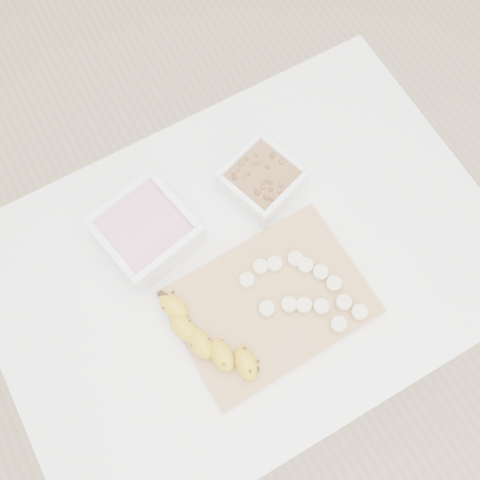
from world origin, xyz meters
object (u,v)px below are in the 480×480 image
cutting_board (270,302)px  banana (209,340)px  table (247,275)px  bowl_yogurt (146,231)px  bowl_granola (262,180)px

cutting_board → banana: 0.14m
table → banana: size_ratio=4.50×
table → bowl_yogurt: bowl_yogurt is taller
bowl_yogurt → table: bearing=-44.2°
bowl_yogurt → banana: 0.24m
table → bowl_granola: size_ratio=5.89×
banana → table: bearing=24.4°
bowl_yogurt → bowl_granola: 0.25m
bowl_granola → bowl_yogurt: bearing=177.1°
bowl_granola → table: bearing=-129.6°
table → cutting_board: cutting_board is taller
table → banana: banana is taller
table → bowl_granola: 0.21m
table → banana: (-0.14, -0.10, 0.13)m
bowl_granola → cutting_board: size_ratio=0.47×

